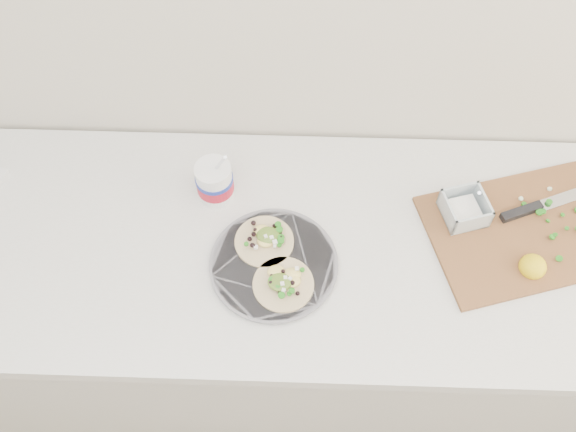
{
  "coord_description": "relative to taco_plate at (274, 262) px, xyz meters",
  "views": [
    {
      "loc": [
        0.19,
        0.67,
        2.22
      ],
      "look_at": [
        0.17,
        1.45,
        0.96
      ],
      "focal_mm": 40.0,
      "sensor_mm": 36.0,
      "label": 1
    }
  ],
  "objects": [
    {
      "name": "counter",
      "position": [
        -0.14,
        0.08,
        -0.47
      ],
      "size": [
        2.44,
        0.66,
        0.9
      ],
      "color": "silver",
      "rests_on": "ground"
    },
    {
      "name": "tub",
      "position": [
        -0.15,
        0.2,
        0.05
      ],
      "size": [
        0.09,
        0.09,
        0.21
      ],
      "rotation": [
        0.0,
        0.0,
        0.37
      ],
      "color": "white",
      "rests_on": "counter"
    },
    {
      "name": "taco_plate",
      "position": [
        0.0,
        0.0,
        0.0
      ],
      "size": [
        0.3,
        0.3,
        0.04
      ],
      "rotation": [
        0.0,
        0.0,
        0.15
      ],
      "color": "slate",
      "rests_on": "counter"
    },
    {
      "name": "cutboard",
      "position": [
        0.58,
        0.12,
        0.0
      ],
      "size": [
        0.52,
        0.43,
        0.07
      ],
      "rotation": [
        0.0,
        0.0,
        0.28
      ],
      "color": "brown",
      "rests_on": "counter"
    }
  ]
}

